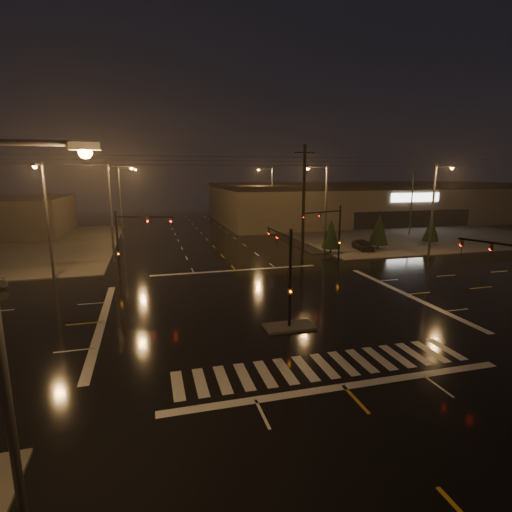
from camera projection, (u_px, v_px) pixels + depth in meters
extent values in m
plane|color=black|center=(270.00, 307.00, 27.79)|extent=(140.00, 140.00, 0.00)
cube|color=#43413C|center=(393.00, 231.00, 63.83)|extent=(36.00, 36.00, 0.12)
cube|color=#43413C|center=(289.00, 327.00, 24.00)|extent=(3.00, 1.60, 0.15)
cube|color=beige|center=(324.00, 366.00, 19.29)|extent=(15.00, 2.60, 0.01)
cube|color=beige|center=(344.00, 387.00, 17.40)|extent=(16.00, 0.50, 0.01)
cube|color=beige|center=(236.00, 270.00, 38.18)|extent=(16.00, 0.50, 0.01)
cube|color=black|center=(428.00, 232.00, 63.23)|extent=(50.00, 24.00, 0.08)
cube|color=brown|center=(369.00, 202.00, 79.53)|extent=(60.00, 28.00, 7.00)
cube|color=black|center=(370.00, 185.00, 78.85)|extent=(60.20, 28.20, 0.80)
cube|color=white|center=(415.00, 197.00, 65.86)|extent=(9.00, 0.20, 1.40)
cube|color=black|center=(413.00, 219.00, 66.64)|extent=(22.00, 0.15, 2.80)
cylinder|color=black|center=(290.00, 280.00, 23.40)|extent=(0.18, 0.18, 6.00)
cylinder|color=black|center=(278.00, 232.00, 25.02)|extent=(0.12, 4.50, 0.12)
imported|color=#594707|center=(269.00, 229.00, 26.94)|extent=(0.16, 0.20, 1.00)
cube|color=#594707|center=(290.00, 291.00, 23.54)|extent=(0.25, 0.18, 0.35)
cylinder|color=black|center=(339.00, 236.00, 39.80)|extent=(0.18, 0.18, 6.00)
cylinder|color=black|center=(322.00, 212.00, 37.88)|extent=(4.74, 1.82, 0.12)
imported|color=#594707|center=(304.00, 214.00, 36.62)|extent=(0.24, 0.22, 1.00)
cube|color=#594707|center=(339.00, 243.00, 39.94)|extent=(0.25, 0.18, 0.35)
cylinder|color=black|center=(118.00, 246.00, 34.40)|extent=(0.18, 0.18, 6.00)
cylinder|color=black|center=(144.00, 217.00, 33.69)|extent=(4.74, 1.82, 0.12)
imported|color=#594707|center=(170.00, 218.00, 33.51)|extent=(0.24, 0.22, 1.00)
cube|color=#594707|center=(118.00, 254.00, 34.54)|extent=(0.25, 0.18, 0.35)
cylinder|color=black|center=(496.00, 243.00, 21.05)|extent=(1.48, 3.80, 0.12)
imported|color=#594707|center=(462.00, 240.00, 22.50)|extent=(0.22, 0.24, 1.00)
cylinder|color=#38383A|center=(0.00, 347.00, 9.65)|extent=(0.24, 0.24, 10.00)
cylinder|color=#38383A|center=(32.00, 143.00, 8.98)|extent=(2.40, 0.14, 0.14)
cube|color=#38383A|center=(85.00, 146.00, 9.27)|extent=(0.70, 0.30, 0.18)
sphere|color=orange|center=(85.00, 152.00, 9.30)|extent=(0.32, 0.32, 0.32)
cylinder|color=#38383A|center=(111.00, 214.00, 40.82)|extent=(0.24, 0.24, 10.00)
cylinder|color=#38383A|center=(120.00, 166.00, 40.15)|extent=(2.40, 0.14, 0.14)
cube|color=#38383A|center=(131.00, 167.00, 40.44)|extent=(0.70, 0.30, 0.18)
sphere|color=orange|center=(132.00, 168.00, 40.47)|extent=(0.32, 0.32, 0.32)
cylinder|color=#38383A|center=(120.00, 203.00, 55.94)|extent=(0.24, 0.24, 10.00)
cylinder|color=#38383A|center=(127.00, 168.00, 55.27)|extent=(2.40, 0.14, 0.14)
cube|color=#38383A|center=(135.00, 169.00, 55.56)|extent=(0.70, 0.30, 0.18)
sphere|color=orange|center=(135.00, 170.00, 55.58)|extent=(0.32, 0.32, 0.32)
cylinder|color=#38383A|center=(326.00, 211.00, 44.84)|extent=(0.24, 0.24, 10.00)
cylinder|color=#38383A|center=(317.00, 167.00, 43.55)|extent=(2.40, 0.14, 0.14)
cube|color=#38383A|center=(308.00, 167.00, 43.28)|extent=(0.70, 0.30, 0.18)
sphere|color=orange|center=(308.00, 169.00, 43.31)|extent=(0.32, 0.32, 0.32)
cylinder|color=#38383A|center=(272.00, 199.00, 63.74)|extent=(0.24, 0.24, 10.00)
cylinder|color=#38383A|center=(265.00, 169.00, 62.45)|extent=(2.40, 0.14, 0.14)
cube|color=#38383A|center=(258.00, 169.00, 62.18)|extent=(0.70, 0.30, 0.18)
sphere|color=orange|center=(258.00, 170.00, 62.20)|extent=(0.32, 0.32, 0.32)
cylinder|color=#38383A|center=(48.00, 223.00, 33.52)|extent=(0.24, 0.24, 10.00)
cylinder|color=#38383A|center=(38.00, 164.00, 31.41)|extent=(0.14, 2.40, 0.14)
cube|color=#38383A|center=(34.00, 165.00, 30.38)|extent=(0.30, 0.70, 0.18)
sphere|color=orange|center=(35.00, 167.00, 30.41)|extent=(0.32, 0.32, 0.32)
cylinder|color=#38383A|center=(432.00, 212.00, 43.29)|extent=(0.24, 0.24, 10.00)
cylinder|color=#38383A|center=(444.00, 166.00, 41.18)|extent=(0.14, 2.40, 0.14)
cube|color=#38383A|center=(452.00, 167.00, 40.15)|extent=(0.30, 0.70, 0.18)
sphere|color=orange|center=(452.00, 168.00, 40.17)|extent=(0.32, 0.32, 0.32)
cylinder|color=black|center=(304.00, 204.00, 41.85)|extent=(0.32, 0.32, 12.00)
cube|color=black|center=(305.00, 152.00, 40.79)|extent=(2.20, 0.12, 0.12)
cylinder|color=black|center=(330.00, 251.00, 45.84)|extent=(0.18, 0.18, 0.70)
cone|color=black|center=(331.00, 234.00, 45.43)|extent=(2.09, 2.09, 3.27)
cylinder|color=black|center=(378.00, 247.00, 48.23)|extent=(0.18, 0.18, 0.70)
cone|color=black|center=(379.00, 229.00, 47.77)|extent=(2.38, 2.38, 3.73)
cylinder|color=black|center=(430.00, 243.00, 50.75)|extent=(0.18, 0.18, 0.70)
cone|color=black|center=(431.00, 228.00, 50.36)|extent=(2.01, 2.01, 3.15)
imported|color=black|center=(363.00, 245.00, 47.86)|extent=(1.98, 4.04, 1.33)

